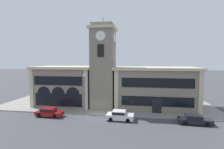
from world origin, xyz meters
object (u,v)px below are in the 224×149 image
Objects in this scene: parked_car_mid at (120,115)px; street_lamp at (84,88)px; parked_car_near at (49,112)px; parked_car_far at (194,119)px.

parked_car_mid is 0.63× the size of street_lamp.
parked_car_near is at bearing -160.28° from street_lamp.
street_lamp reaches higher than parked_car_near.
street_lamp is (-6.05, 1.90, 3.60)m from parked_car_mid.
parked_car_near is 1.05× the size of parked_car_mid.
parked_car_mid is 7.29m from street_lamp.
parked_car_far is 17.07m from street_lamp.
parked_car_near is at bearing -177.89° from parked_car_mid.
parked_car_mid is at bearing -177.89° from parked_car_far.
parked_car_mid is (11.34, -0.00, 0.04)m from parked_car_near.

